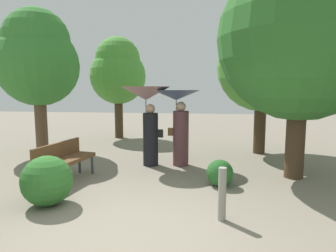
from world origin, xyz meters
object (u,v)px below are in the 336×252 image
Objects in this scene: person_right at (178,112)px; tree_near_left at (118,71)px; tree_near_right at (262,59)px; tree_mid_right at (302,25)px; path_marker_post at (222,194)px; park_bench at (64,158)px; tree_mid_left at (38,58)px; person_left at (147,106)px.

person_right is 0.48× the size of tree_near_left.
tree_mid_right reaches higher than tree_near_right.
tree_near_left is at bearing 117.89° from path_marker_post.
park_bench is 0.36× the size of tree_near_right.
tree_near_right is at bearing 97.64° from tree_mid_right.
tree_near_right is (4.59, 3.46, 2.33)m from park_bench.
tree_mid_right is at bearing -103.04° from person_right.
tree_near_right is (2.34, 1.76, 1.45)m from person_right.
path_marker_post is (3.79, -7.16, -2.27)m from tree_near_left.
tree_mid_left reaches higher than person_right.
tree_near_left is at bearing 139.06° from tree_mid_right.
tree_mid_left is at bearing 48.02° from park_bench.
tree_near_right is 5.64m from path_marker_post.
tree_near_left is 0.93× the size of tree_mid_left.
tree_near_right is 5.40× the size of path_marker_post.
park_bench is 5.74m from tree_mid_right.
tree_near_right is (5.15, -2.27, 0.17)m from tree_near_left.
park_bench is at bearing -143.03° from tree_near_right.
tree_mid_left reaches higher than tree_near_left.
tree_mid_left is at bearing 142.72° from path_marker_post.
tree_near_left reaches higher than path_marker_post.
person_right reaches higher than path_marker_post.
tree_mid_right reaches higher than tree_mid_left.
tree_mid_right is (3.45, -0.62, 1.77)m from person_left.
path_marker_post is (3.23, -1.44, -0.11)m from park_bench.
person_left is at bearing -33.34° from park_bench.
tree_near_right is 2.56m from tree_mid_right.
tree_near_right reaches higher than tree_near_left.
park_bench is at bearing -51.62° from tree_mid_left.
tree_near_right reaches higher than path_marker_post.
path_marker_post is at bearing -147.68° from person_left.
person_right reaches higher than park_bench.
person_right is (0.78, 0.11, -0.14)m from person_left.
park_bench is at bearing -84.43° from tree_near_left.
tree_mid_left is at bearing 76.56° from person_left.
person_left is at bearing 169.78° from tree_mid_right.
tree_near_left reaches higher than person_right.
person_right is 0.44× the size of tree_near_right.
person_left is at bearing -149.00° from tree_near_right.
tree_mid_left is at bearing 80.65° from person_right.
park_bench is 0.36× the size of tree_mid_left.
tree_mid_left is at bearing -115.12° from tree_near_left.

